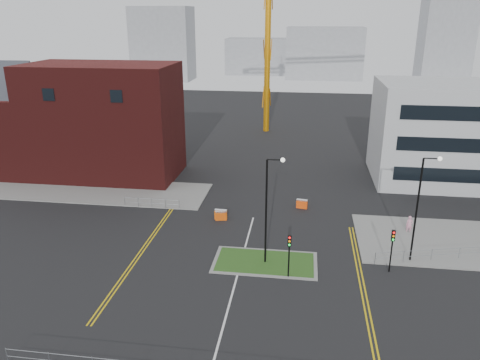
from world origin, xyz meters
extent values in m
plane|color=black|center=(0.00, 0.00, 0.00)|extent=(200.00, 200.00, 0.00)
cube|color=slate|center=(-20.00, 22.00, 0.06)|extent=(28.00, 8.00, 0.12)
cube|color=slate|center=(2.00, 8.00, 0.04)|extent=(8.60, 4.60, 0.08)
cube|color=#254617|center=(2.00, 8.00, 0.06)|extent=(8.00, 4.00, 0.12)
cube|color=#491312|center=(-20.00, 28.00, 7.00)|extent=(18.00, 10.00, 14.00)
cube|color=black|center=(-24.00, 22.98, 11.00)|extent=(1.40, 0.10, 1.40)
cube|color=black|center=(-16.00, 22.98, 11.00)|extent=(1.40, 0.10, 1.40)
cube|color=#491312|center=(-32.00, 28.00, 5.00)|extent=(6.00, 10.00, 10.00)
cube|color=#2D3038|center=(-32.00, 28.00, 10.00)|extent=(6.40, 8.49, 8.49)
cylinder|color=orange|center=(-2.00, 55.00, 16.36)|extent=(1.00, 1.00, 32.72)
cylinder|color=black|center=(2.00, 8.00, 4.50)|extent=(0.16, 0.16, 9.00)
cylinder|color=black|center=(2.60, 8.00, 9.00)|extent=(1.20, 0.10, 0.10)
sphere|color=silver|center=(3.20, 8.00, 9.00)|extent=(0.36, 0.36, 0.36)
cylinder|color=black|center=(14.00, 10.00, 4.50)|extent=(0.16, 0.16, 9.00)
cylinder|color=black|center=(14.60, 10.00, 9.00)|extent=(1.20, 0.10, 0.10)
sphere|color=silver|center=(15.20, 10.00, 9.00)|extent=(0.36, 0.36, 0.36)
cylinder|color=black|center=(4.00, 6.00, 1.50)|extent=(0.12, 0.12, 3.00)
cube|color=black|center=(4.00, 6.00, 3.20)|extent=(0.28, 0.22, 0.90)
sphere|color=red|center=(4.00, 5.87, 3.50)|extent=(0.18, 0.18, 0.18)
sphere|color=orange|center=(4.00, 5.87, 3.20)|extent=(0.18, 0.18, 0.18)
sphere|color=#0CCC33|center=(4.00, 5.87, 2.90)|extent=(0.18, 0.18, 0.18)
cylinder|color=black|center=(12.00, 8.00, 1.50)|extent=(0.12, 0.12, 3.00)
cube|color=black|center=(12.00, 8.00, 3.20)|extent=(0.28, 0.22, 0.90)
sphere|color=red|center=(12.00, 7.87, 3.50)|extent=(0.18, 0.18, 0.18)
sphere|color=orange|center=(12.00, 7.87, 3.20)|extent=(0.18, 0.18, 0.18)
sphere|color=#0CCC33|center=(12.00, 7.87, 2.90)|extent=(0.18, 0.18, 0.18)
cylinder|color=gray|center=(-12.00, -6.00, 0.55)|extent=(0.05, 0.05, 1.10)
cylinder|color=gray|center=(-11.00, 18.00, 1.05)|extent=(6.00, 0.04, 0.04)
cylinder|color=gray|center=(-11.00, 18.00, 0.55)|extent=(6.00, 0.04, 0.04)
cylinder|color=gray|center=(-14.00, 18.00, 0.55)|extent=(0.05, 0.05, 1.10)
cylinder|color=gray|center=(-8.00, 18.00, 0.55)|extent=(0.05, 0.05, 1.10)
cylinder|color=gray|center=(11.00, 9.00, 0.55)|extent=(0.05, 0.05, 1.10)
cube|color=silver|center=(0.00, 2.00, 0.01)|extent=(0.15, 30.00, 0.01)
cube|color=gold|center=(-9.00, 10.00, 0.01)|extent=(0.12, 24.00, 0.01)
cube|color=gold|center=(-8.70, 10.00, 0.01)|extent=(0.12, 24.00, 0.01)
cube|color=gold|center=(9.50, 6.00, 0.01)|extent=(0.12, 20.00, 0.01)
cube|color=gold|center=(9.80, 6.00, 0.01)|extent=(0.12, 20.00, 0.01)
cube|color=gray|center=(-40.00, 120.00, 11.00)|extent=(18.00, 12.00, 22.00)
cube|color=gray|center=(10.00, 130.00, 8.00)|extent=(24.00, 12.00, 16.00)
cube|color=gray|center=(45.00, 125.00, 14.00)|extent=(14.00, 12.00, 28.00)
cube|color=gray|center=(-8.00, 140.00, 6.00)|extent=(30.00, 12.00, 12.00)
imported|color=pink|center=(14.96, 15.56, 0.85)|extent=(0.63, 0.43, 1.69)
cube|color=orange|center=(-3.21, 16.19, 0.51)|extent=(1.24, 0.48, 1.01)
cube|color=silver|center=(-3.21, 16.19, 0.96)|extent=(1.24, 0.48, 0.12)
cube|color=#EB530D|center=(-3.15, 16.00, 0.47)|extent=(1.19, 0.60, 0.95)
cube|color=silver|center=(-3.15, 16.00, 0.90)|extent=(1.19, 0.60, 0.11)
cube|color=#FF4D0E|center=(4.85, 20.21, 0.48)|extent=(1.20, 0.56, 0.96)
cube|color=silver|center=(4.85, 20.21, 0.91)|extent=(1.20, 0.56, 0.11)
camera|label=1|loc=(4.69, -26.32, 19.46)|focal=35.00mm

